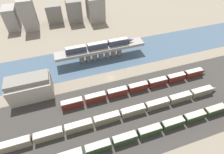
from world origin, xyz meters
TOP-DOWN VIEW (x-y plane):
  - ground_plane at (0.00, 0.00)m, footprint 400.00×400.00m
  - railbed_yard at (0.00, -24.00)m, footprint 280.00×42.00m
  - river_water at (0.00, 18.90)m, footprint 320.00×27.74m
  - bridge at (0.00, 18.90)m, footprint 53.55×7.49m
  - train_on_bridge at (-0.19, 18.90)m, footprint 41.47×2.91m
  - train_yard_near at (11.54, -35.83)m, footprint 88.23×3.04m
  - train_yard_mid at (-2.29, -24.97)m, footprint 99.45×3.02m
  - train_yard_far at (11.39, -12.65)m, footprint 78.98×2.89m
  - warehouse_building at (-39.76, 0.52)m, footprint 19.61×11.29m
  - city_block_far_left at (-52.67, 76.74)m, footprint 8.83×14.54m
  - city_block_left at (-39.85, 71.17)m, footprint 10.09×11.24m
  - city_block_center at (-21.91, 76.31)m, footprint 11.73×8.24m
  - city_block_right at (-6.43, 74.18)m, footprint 11.03×12.27m
  - city_block_far_right at (10.26, 70.90)m, footprint 12.56×15.09m

SIDE VIEW (x-z plane):
  - ground_plane at x=0.00m, z-range 0.00..0.00m
  - river_water at x=0.00m, z-range 0.00..0.01m
  - railbed_yard at x=0.00m, z-range 0.00..0.01m
  - train_yard_near at x=11.54m, z-range -0.03..3.63m
  - train_yard_mid at x=-2.29m, z-range -0.03..3.77m
  - train_yard_far at x=11.39m, z-range -0.03..4.17m
  - warehouse_building at x=-39.76m, z-range -0.28..11.12m
  - bridge at x=0.00m, z-range 1.66..9.20m
  - city_block_center at x=-21.91m, z-range 0.00..14.01m
  - city_block_far_left at x=-52.67m, z-range 0.00..15.93m
  - city_block_right at x=-6.43m, z-range 0.00..17.02m
  - city_block_far_right at x=10.26m, z-range 0.00..18.54m
  - train_on_bridge at x=-0.19m, z-range 7.49..11.06m
  - city_block_left at x=-39.85m, z-range 0.00..22.30m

